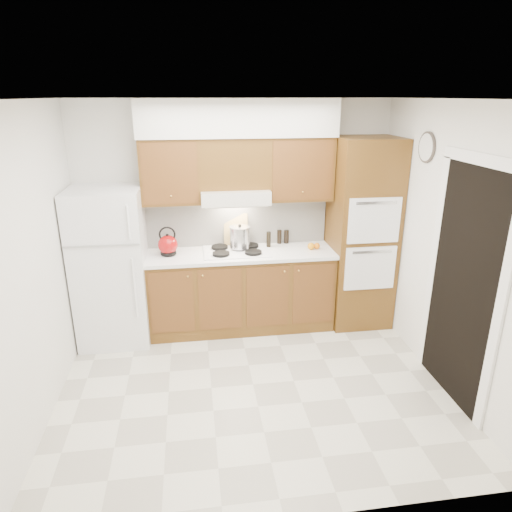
{
  "coord_description": "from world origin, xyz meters",
  "views": [
    {
      "loc": [
        -0.5,
        -3.69,
        2.63
      ],
      "look_at": [
        0.09,
        0.45,
        1.15
      ],
      "focal_mm": 32.0,
      "sensor_mm": 36.0,
      "label": 1
    }
  ],
  "objects": [
    {
      "name": "floor",
      "position": [
        0.0,
        0.0,
        0.0
      ],
      "size": [
        3.6,
        3.6,
        0.0
      ],
      "primitive_type": "plane",
      "color": "beige",
      "rests_on": "ground"
    },
    {
      "name": "ceiling",
      "position": [
        0.0,
        0.0,
        2.6
      ],
      "size": [
        3.6,
        3.6,
        0.0
      ],
      "primitive_type": "plane",
      "color": "white",
      "rests_on": "wall_back"
    },
    {
      "name": "wall_back",
      "position": [
        0.0,
        1.5,
        1.3
      ],
      "size": [
        3.6,
        0.02,
        2.6
      ],
      "primitive_type": "cube",
      "color": "white",
      "rests_on": "floor"
    },
    {
      "name": "wall_left",
      "position": [
        -1.8,
        0.0,
        1.3
      ],
      "size": [
        0.02,
        3.0,
        2.6
      ],
      "primitive_type": "cube",
      "color": "white",
      "rests_on": "floor"
    },
    {
      "name": "wall_right",
      "position": [
        1.8,
        0.0,
        1.3
      ],
      "size": [
        0.02,
        3.0,
        2.6
      ],
      "primitive_type": "cube",
      "color": "white",
      "rests_on": "floor"
    },
    {
      "name": "fridge",
      "position": [
        -1.41,
        1.14,
        0.86
      ],
      "size": [
        0.75,
        0.72,
        1.72
      ],
      "primitive_type": "cube",
      "color": "white",
      "rests_on": "floor"
    },
    {
      "name": "base_cabinets",
      "position": [
        0.02,
        1.2,
        0.45
      ],
      "size": [
        2.11,
        0.6,
        0.9
      ],
      "primitive_type": "cube",
      "color": "brown",
      "rests_on": "floor"
    },
    {
      "name": "countertop",
      "position": [
        0.03,
        1.19,
        0.92
      ],
      "size": [
        2.13,
        0.62,
        0.04
      ],
      "primitive_type": "cube",
      "color": "white",
      "rests_on": "base_cabinets"
    },
    {
      "name": "backsplash",
      "position": [
        0.02,
        1.49,
        1.22
      ],
      "size": [
        2.11,
        0.03,
        0.56
      ],
      "primitive_type": "cube",
      "color": "white",
      "rests_on": "countertop"
    },
    {
      "name": "oven_cabinet",
      "position": [
        1.44,
        1.18,
        1.1
      ],
      "size": [
        0.7,
        0.65,
        2.2
      ],
      "primitive_type": "cube",
      "color": "brown",
      "rests_on": "floor"
    },
    {
      "name": "upper_cab_left",
      "position": [
        -0.71,
        1.33,
        1.85
      ],
      "size": [
        0.63,
        0.33,
        0.7
      ],
      "primitive_type": "cube",
      "color": "brown",
      "rests_on": "wall_back"
    },
    {
      "name": "upper_cab_right",
      "position": [
        0.72,
        1.33,
        1.85
      ],
      "size": [
        0.73,
        0.33,
        0.7
      ],
      "primitive_type": "cube",
      "color": "brown",
      "rests_on": "wall_back"
    },
    {
      "name": "range_hood",
      "position": [
        -0.02,
        1.27,
        1.57
      ],
      "size": [
        0.75,
        0.45,
        0.15
      ],
      "primitive_type": "cube",
      "color": "silver",
      "rests_on": "wall_back"
    },
    {
      "name": "upper_cab_over_hood",
      "position": [
        -0.02,
        1.33,
        1.92
      ],
      "size": [
        0.75,
        0.33,
        0.55
      ],
      "primitive_type": "cube",
      "color": "brown",
      "rests_on": "range_hood"
    },
    {
      "name": "soffit",
      "position": [
        0.03,
        1.32,
        2.4
      ],
      "size": [
        2.13,
        0.36,
        0.4
      ],
      "primitive_type": "cube",
      "color": "silver",
      "rests_on": "wall_back"
    },
    {
      "name": "cooktop",
      "position": [
        -0.02,
        1.21,
        0.95
      ],
      "size": [
        0.74,
        0.5,
        0.01
      ],
      "primitive_type": "cube",
      "color": "white",
      "rests_on": "countertop"
    },
    {
      "name": "doorway",
      "position": [
        1.79,
        -0.35,
        1.05
      ],
      "size": [
        0.02,
        0.9,
        2.1
      ],
      "primitive_type": "cube",
      "color": "black",
      "rests_on": "floor"
    },
    {
      "name": "wall_clock",
      "position": [
        1.79,
        0.55,
        2.15
      ],
      "size": [
        0.02,
        0.3,
        0.3
      ],
      "primitive_type": "cylinder",
      "rotation": [
        0.0,
        1.57,
        0.0
      ],
      "color": "#3F3833",
      "rests_on": "wall_right"
    },
    {
      "name": "kettle",
      "position": [
        -0.79,
        1.21,
        1.06
      ],
      "size": [
        0.28,
        0.28,
        0.22
      ],
      "primitive_type": "sphere",
      "rotation": [
        0.0,
        0.0,
        -0.38
      ],
      "color": "maroon",
      "rests_on": "countertop"
    },
    {
      "name": "cutting_board",
      "position": [
        -0.0,
        1.45,
        1.14
      ],
      "size": [
        0.29,
        0.12,
        0.36
      ],
      "primitive_type": "cube",
      "rotation": [
        -0.21,
        0.0,
        -0.11
      ],
      "color": "tan",
      "rests_on": "countertop"
    },
    {
      "name": "stock_pot",
      "position": [
        0.03,
        1.28,
        1.09
      ],
      "size": [
        0.29,
        0.29,
        0.24
      ],
      "primitive_type": "cylinder",
      "rotation": [
        0.0,
        0.0,
        -0.34
      ],
      "color": "silver",
      "rests_on": "cooktop"
    },
    {
      "name": "condiment_a",
      "position": [
        0.37,
        1.34,
        1.03
      ],
      "size": [
        0.05,
        0.05,
        0.18
      ],
      "primitive_type": "cylinder",
      "rotation": [
        0.0,
        0.0,
        0.07
      ],
      "color": "black",
      "rests_on": "countertop"
    },
    {
      "name": "condiment_b",
      "position": [
        0.52,
        1.45,
        1.02
      ],
      "size": [
        0.06,
        0.06,
        0.17
      ],
      "primitive_type": "cylinder",
      "rotation": [
        0.0,
        0.0,
        0.07
      ],
      "color": "black",
      "rests_on": "countertop"
    },
    {
      "name": "condiment_c",
      "position": [
        0.61,
        1.45,
        1.02
      ],
      "size": [
        0.07,
        0.07,
        0.16
      ],
      "primitive_type": "cylinder",
      "rotation": [
        0.0,
        0.0,
        0.34
      ],
      "color": "black",
      "rests_on": "countertop"
    },
    {
      "name": "orange_near",
      "position": [
        0.84,
        1.17,
        0.98
      ],
      "size": [
        0.11,
        0.11,
        0.08
      ],
      "primitive_type": "sphere",
      "rotation": [
        0.0,
        0.0,
        -0.43
      ],
      "color": "orange",
      "rests_on": "countertop"
    },
    {
      "name": "orange_far",
      "position": [
        0.91,
        1.18,
        0.98
      ],
      "size": [
        0.09,
        0.09,
        0.07
      ],
      "primitive_type": "sphere",
      "rotation": [
        0.0,
        0.0,
        0.39
      ],
      "color": "orange",
      "rests_on": "countertop"
    }
  ]
}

